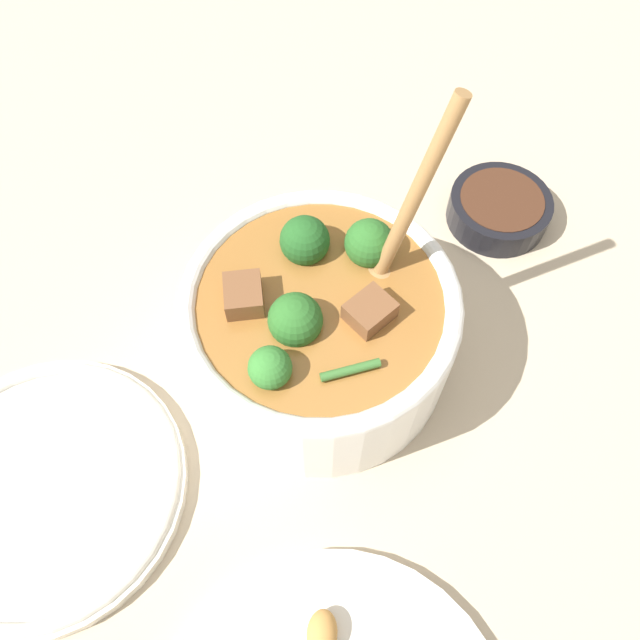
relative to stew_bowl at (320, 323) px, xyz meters
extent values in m
plane|color=#C6B293|center=(0.00, 0.00, -0.06)|extent=(4.00, 4.00, 0.00)
cylinder|color=white|center=(0.00, 0.00, -0.01)|extent=(0.23, 0.23, 0.10)
torus|color=white|center=(0.00, 0.00, 0.04)|extent=(0.23, 0.23, 0.02)
cylinder|color=#9E662D|center=(0.00, 0.00, 0.01)|extent=(0.21, 0.21, 0.06)
sphere|color=#2D6B28|center=(0.00, -0.06, 0.05)|extent=(0.04, 0.04, 0.04)
cylinder|color=#6B9956|center=(0.00, -0.06, 0.02)|extent=(0.01, 0.01, 0.02)
sphere|color=#235B23|center=(0.04, -0.03, 0.05)|extent=(0.04, 0.04, 0.04)
cylinder|color=#6B9956|center=(0.04, -0.03, 0.02)|extent=(0.01, 0.01, 0.02)
sphere|color=#387F33|center=(-0.01, 0.07, 0.05)|extent=(0.03, 0.03, 0.03)
cylinder|color=#6B9956|center=(-0.01, 0.07, 0.02)|extent=(0.01, 0.01, 0.01)
sphere|color=#2D6B28|center=(0.00, 0.03, 0.05)|extent=(0.04, 0.04, 0.04)
cylinder|color=#6B9956|center=(0.00, 0.03, 0.01)|extent=(0.02, 0.02, 0.02)
cube|color=brown|center=(-0.04, -0.01, 0.04)|extent=(0.03, 0.04, 0.03)
cube|color=brown|center=(0.04, 0.04, 0.04)|extent=(0.05, 0.05, 0.03)
cylinder|color=#3D7533|center=(-0.06, 0.03, 0.04)|extent=(0.03, 0.04, 0.01)
ellipsoid|color=#A87A47|center=(-0.02, -0.05, 0.03)|extent=(0.04, 0.03, 0.01)
cylinder|color=#A87A47|center=(-0.03, -0.08, 0.11)|extent=(0.03, 0.06, 0.17)
cylinder|color=black|center=(-0.04, -0.25, -0.05)|extent=(0.11, 0.11, 0.03)
cylinder|color=#472819|center=(-0.04, -0.25, -0.04)|extent=(0.09, 0.09, 0.01)
cylinder|color=silver|center=(0.09, 0.24, -0.06)|extent=(0.23, 0.23, 0.01)
torus|color=silver|center=(0.09, 0.24, -0.05)|extent=(0.23, 0.23, 0.01)
ellipsoid|color=#CC8E47|center=(-0.15, 0.18, -0.04)|extent=(0.04, 0.04, 0.02)
camera|label=1|loc=(-0.17, 0.20, 0.46)|focal=35.00mm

